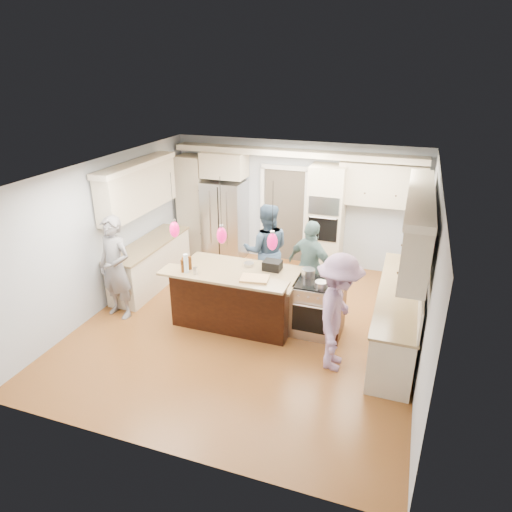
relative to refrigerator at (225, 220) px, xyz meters
The scene contains 23 objects.
ground_plane 3.19m from the refrigerator, 59.58° to the right, with size 6.00×6.00×0.00m, color brown.
room_shell 3.20m from the refrigerator, 59.58° to the right, with size 5.54×6.04×2.72m.
refrigerator is the anchor object (origin of this frame).
oven_column 2.31m from the refrigerator, ahead, with size 0.72×0.69×2.30m.
back_upper_cabinets 1.12m from the refrigerator, ahead, with size 5.30×0.61×2.54m.
right_counter_run 4.63m from the refrigerator, 30.36° to the right, with size 0.64×3.10×2.51m.
left_cabinets 2.05m from the refrigerator, 115.94° to the right, with size 0.64×2.30×2.51m.
kitchen_island 2.91m from the refrigerator, 63.09° to the right, with size 2.10×1.46×1.12m.
island_range 3.71m from the refrigerator, 42.59° to the right, with size 0.82×0.71×0.92m.
pendant_lights 3.53m from the refrigerator, 67.57° to the right, with size 1.75×0.15×1.03m.
person_bar_end 3.18m from the refrigerator, 103.64° to the right, with size 0.68×0.44×1.86m, color slate.
person_far_left 2.07m from the refrigerator, 44.75° to the right, with size 0.89×0.69×1.83m, color #2D4158.
person_far_right 2.96m from the refrigerator, 36.02° to the right, with size 0.99×0.41×1.69m, color slate.
person_range_side 4.57m from the refrigerator, 46.44° to the right, with size 1.16×0.67×1.80m, color #9A77A0.
floor_rug 4.86m from the refrigerator, 34.28° to the right, with size 0.66×0.96×0.01m, color olive.
water_bottle 3.32m from the refrigerator, 77.69° to the right, with size 0.07×0.07×0.32m, color silver.
beer_bottle_a 3.18m from the refrigerator, 77.18° to the right, with size 0.06×0.06×0.22m, color #4E290D.
beer_bottle_b 3.31m from the refrigerator, 78.78° to the right, with size 0.05×0.05×0.21m, color #4E290D.
beer_bottle_c 3.27m from the refrigerator, 78.62° to the right, with size 0.06×0.06×0.23m, color #4E290D.
drink_can 3.36m from the refrigerator, 75.08° to the right, with size 0.06×0.06×0.12m, color #B7B7BC.
cutting_board 3.60m from the refrigerator, 59.75° to the right, with size 0.43×0.30×0.03m, color tan.
pot_large 3.38m from the refrigerator, 42.90° to the right, with size 0.22×0.22×0.13m, color #B7B7BC.
pot_small 3.82m from the refrigerator, 43.69° to the right, with size 0.20×0.20×0.10m, color #B7B7BC.
Camera 1 is at (2.36, -6.43, 4.21)m, focal length 32.00 mm.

